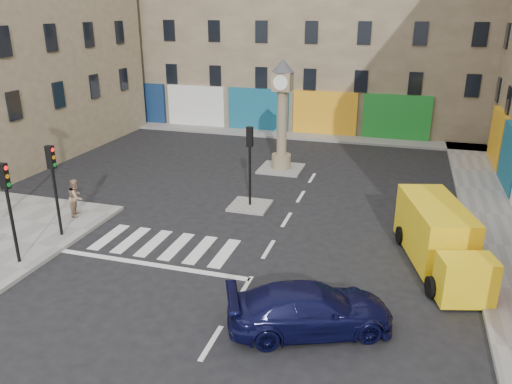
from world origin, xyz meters
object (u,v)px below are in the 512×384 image
at_px(navy_sedan, 310,309).
at_px(yellow_van, 439,237).
at_px(clock_pillar, 282,108).
at_px(traffic_light_left_near, 8,198).
at_px(pedestrian_tan, 76,197).
at_px(traffic_light_island, 250,154).
at_px(traffic_light_left_far, 53,176).

relative_size(navy_sedan, yellow_van, 0.78).
bearing_deg(clock_pillar, traffic_light_left_near, -114.55).
distance_m(clock_pillar, navy_sedan, 15.51).
distance_m(clock_pillar, yellow_van, 12.63).
distance_m(clock_pillar, pedestrian_tan, 11.97).
relative_size(traffic_light_left_near, yellow_van, 0.61).
distance_m(traffic_light_left_near, clock_pillar, 15.19).
bearing_deg(traffic_light_island, navy_sedan, -62.35).
distance_m(traffic_light_island, clock_pillar, 6.07).
bearing_deg(traffic_light_left_far, clock_pillar, 61.06).
bearing_deg(yellow_van, clock_pillar, 115.40).
height_order(traffic_light_left_near, traffic_light_left_far, same).
bearing_deg(clock_pillar, yellow_van, -48.94).
xyz_separation_m(traffic_light_left_near, traffic_light_island, (6.30, 7.80, -0.03)).
bearing_deg(traffic_light_left_near, traffic_light_left_far, 90.00).
bearing_deg(pedestrian_tan, traffic_light_left_far, 178.98).
bearing_deg(pedestrian_tan, yellow_van, -107.92).
bearing_deg(navy_sedan, pedestrian_tan, 42.40).
relative_size(traffic_light_left_far, traffic_light_island, 1.00).
height_order(traffic_light_island, clock_pillar, clock_pillar).
bearing_deg(traffic_light_left_far, traffic_light_island, 40.60).
distance_m(traffic_light_left_near, traffic_light_left_far, 2.40).
bearing_deg(yellow_van, traffic_light_left_far, 172.46).
relative_size(traffic_light_left_near, navy_sedan, 0.78).
xyz_separation_m(traffic_light_left_near, pedestrian_tan, (-0.61, 4.36, -1.65)).
xyz_separation_m(traffic_light_left_far, traffic_light_island, (6.30, 5.40, -0.03)).
xyz_separation_m(yellow_van, pedestrian_tan, (-15.04, -0.10, -0.08)).
height_order(traffic_light_island, navy_sedan, traffic_light_island).
xyz_separation_m(traffic_light_island, yellow_van, (8.13, -3.34, -1.54)).
height_order(yellow_van, pedestrian_tan, yellow_van).
bearing_deg(traffic_light_left_far, yellow_van, 8.12).
height_order(traffic_light_left_near, clock_pillar, clock_pillar).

